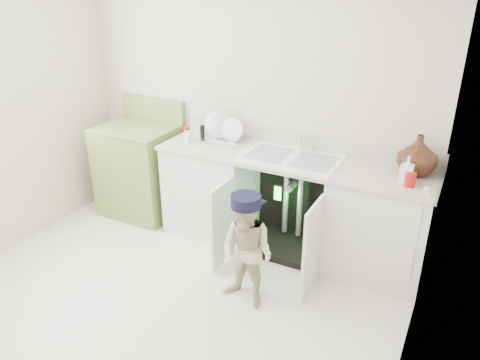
# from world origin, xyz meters

# --- Properties ---
(ground) EXTENTS (3.50, 3.50, 0.00)m
(ground) POSITION_xyz_m (0.00, 0.00, 0.00)
(ground) COLOR silver
(ground) RESTS_ON ground
(room_shell) EXTENTS (6.00, 5.50, 1.26)m
(room_shell) POSITION_xyz_m (0.00, 0.00, 1.25)
(room_shell) COLOR #BFB7A3
(room_shell) RESTS_ON ground
(counter_run) EXTENTS (2.44, 1.02, 1.22)m
(counter_run) POSITION_xyz_m (0.58, 1.21, 0.47)
(counter_run) COLOR white
(counter_run) RESTS_ON ground
(avocado_stove) EXTENTS (0.76, 0.65, 1.18)m
(avocado_stove) POSITION_xyz_m (-1.10, 1.18, 0.48)
(avocado_stove) COLOR olive
(avocado_stove) RESTS_ON ground
(repair_worker) EXTENTS (0.49, 0.75, 0.92)m
(repair_worker) POSITION_xyz_m (0.57, 0.32, 0.47)
(repair_worker) COLOR beige
(repair_worker) RESTS_ON ground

